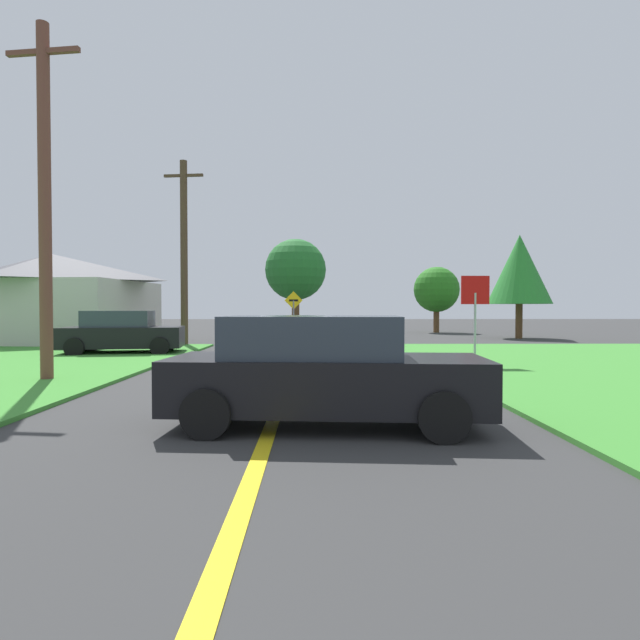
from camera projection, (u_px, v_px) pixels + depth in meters
ground_plane at (295, 359)px, 17.65m from camera, size 120.00×120.00×0.00m
lane_stripe_center at (280, 401)px, 9.65m from camera, size 0.20×14.00×0.01m
stop_sign at (475, 302)px, 15.17m from camera, size 0.83×0.07×2.67m
parked_car_near_building at (122, 333)px, 19.33m from camera, size 4.47×2.58×1.62m
car_behind_on_main_road at (323, 372)px, 7.60m from camera, size 4.68×2.19×1.62m
utility_pole_near at (45, 198)px, 12.07m from camera, size 1.80×0.37×8.30m
utility_pole_mid at (184, 251)px, 23.47m from camera, size 1.80×0.32×8.34m
direction_sign at (294, 311)px, 25.89m from camera, size 0.89×0.21×2.54m
oak_tree_left at (519, 270)px, 29.12m from camera, size 3.52×3.52×5.81m
pine_tree_center at (296, 270)px, 30.53m from camera, size 3.58×3.58×5.75m
oak_tree_right at (437, 290)px, 36.10m from camera, size 3.14×3.14×4.56m
barn at (52, 299)px, 25.47m from camera, size 8.99×7.52×4.35m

